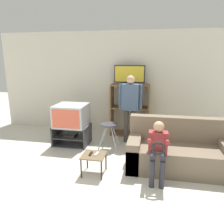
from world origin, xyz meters
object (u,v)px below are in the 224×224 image
at_px(remote_control_white, 97,154).
at_px(person_standing_adult, 130,103).
at_px(television_main, 71,115).
at_px(person_seated_child, 158,147).
at_px(snack_table, 94,157).
at_px(tv_stand, 72,135).
at_px(remote_control_black, 91,154).
at_px(couch, 178,152).
at_px(media_shelf, 130,110).
at_px(folding_stool, 109,128).
at_px(television_flat, 129,75).

height_order(remote_control_white, person_standing_adult, person_standing_adult).
relative_size(television_main, person_seated_child, 0.71).
bearing_deg(snack_table, tv_stand, 125.01).
distance_m(remote_control_black, person_seated_child, 1.12).
bearing_deg(snack_table, couch, 18.35).
relative_size(media_shelf, snack_table, 3.33).
height_order(television_main, couch, television_main).
xyz_separation_m(remote_control_white, couch, (1.38, 0.45, -0.06)).
relative_size(folding_stool, person_seated_child, 0.58).
bearing_deg(television_main, person_seated_child, -32.92).
bearing_deg(media_shelf, person_standing_adult, -83.58).
bearing_deg(television_flat, snack_table, -99.27).
bearing_deg(television_main, tv_stand, -141.48).
height_order(television_main, media_shelf, media_shelf).
height_order(tv_stand, person_standing_adult, person_standing_adult).
xyz_separation_m(folding_stool, couch, (1.39, -0.65, -0.16)).
bearing_deg(person_standing_adult, folding_stool, -132.87).
bearing_deg(folding_stool, person_standing_adult, 47.13).
distance_m(remote_control_black, remote_control_white, 0.10).
bearing_deg(remote_control_black, tv_stand, 123.63).
bearing_deg(person_standing_adult, couch, -47.70).
bearing_deg(remote_control_black, couch, 17.66).
distance_m(television_flat, person_standing_adult, 0.81).
bearing_deg(remote_control_black, person_seated_child, -0.62).
distance_m(folding_stool, remote_control_black, 1.13).
xyz_separation_m(remote_control_black, person_standing_adult, (0.49, 1.55, 0.58)).
relative_size(folding_stool, remote_control_white, 3.89).
xyz_separation_m(television_flat, remote_control_black, (-0.40, -2.11, -1.16)).
bearing_deg(tv_stand, television_main, 38.52).
xyz_separation_m(television_main, media_shelf, (1.23, 0.88, -0.02)).
relative_size(tv_stand, folding_stool, 1.39).
bearing_deg(couch, media_shelf, 122.80).
height_order(media_shelf, folding_stool, media_shelf).
height_order(remote_control_black, person_seated_child, person_seated_child).
height_order(remote_control_black, remote_control_white, same).
distance_m(television_main, person_standing_adult, 1.36).
xyz_separation_m(television_flat, person_standing_adult, (0.09, -0.56, -0.58)).
bearing_deg(television_main, snack_table, -55.13).
height_order(tv_stand, media_shelf, media_shelf).
relative_size(television_flat, person_standing_adult, 0.49).
height_order(television_main, person_standing_adult, person_standing_adult).
xyz_separation_m(media_shelf, person_seated_child, (0.67, -2.11, -0.08)).
relative_size(tv_stand, media_shelf, 0.60).
relative_size(television_main, remote_control_white, 4.81).
xyz_separation_m(tv_stand, television_main, (0.00, 0.00, 0.46)).
relative_size(remote_control_black, person_seated_child, 0.15).
relative_size(snack_table, person_standing_adult, 0.25).
height_order(tv_stand, television_main, television_main).
relative_size(television_main, person_standing_adult, 0.44).
relative_size(remote_control_white, person_standing_adult, 0.09).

